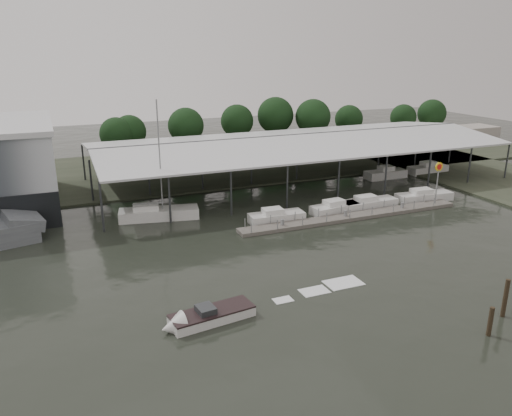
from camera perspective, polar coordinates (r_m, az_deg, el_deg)
name	(u,v)px	position (r m, az deg, el deg)	size (l,w,h in m)	color
ground	(270,274)	(43.62, 1.58, -7.56)	(200.00, 200.00, 0.00)	black
land_strip_far	(162,170)	(81.72, -10.65, 4.31)	(140.00, 30.00, 0.30)	#3C4130
covered_boat_shed	(298,139)	(73.15, 4.77, 7.82)	(58.24, 24.00, 6.96)	#B8BBBD
floating_dock	(353,216)	(58.56, 10.98, -0.96)	(28.00, 2.00, 1.40)	#625E57
shell_fuel_sign	(438,175)	(64.82, 20.09, 3.52)	(1.10, 0.18, 5.55)	gray
distant_commercial_buildings	(440,134)	(111.62, 20.29, 7.98)	(22.00, 8.00, 4.00)	gray
white_sailboat	(158,213)	(58.22, -11.17, -0.60)	(9.27, 4.27, 13.69)	silver
speedboat_underway	(205,318)	(36.49, -5.87, -12.35)	(17.80, 4.22, 2.00)	silver
moored_cruiser_0	(276,217)	(56.15, 2.30, -1.01)	(6.40, 2.53, 1.70)	silver
moored_cruiser_1	(337,208)	(60.03, 9.23, 0.02)	(6.93, 2.88, 1.70)	silver
moored_cruiser_2	(368,203)	(62.47, 12.72, 0.51)	(7.35, 2.32, 1.70)	silver
moored_cruiser_3	(424,196)	(67.46, 18.61, 1.28)	(7.62, 2.84, 1.70)	silver
horizon_tree_line	(280,120)	(93.89, 2.71, 9.97)	(69.50, 10.16, 10.17)	black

